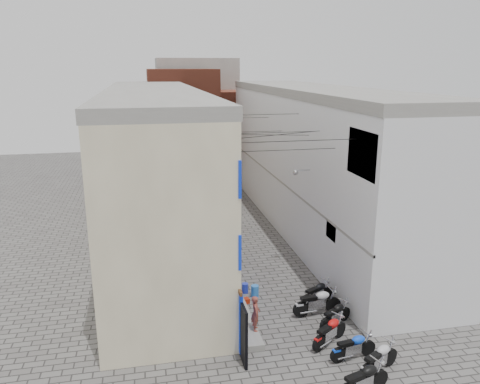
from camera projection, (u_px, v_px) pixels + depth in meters
ground at (306, 346)px, 17.68m from camera, size 90.00×90.00×0.00m
plinth at (206, 232)px, 29.53m from camera, size 0.90×26.00×0.25m
building_left at (156, 166)px, 27.77m from camera, size 5.10×27.00×9.00m
building_right at (314, 159)px, 29.78m from camera, size 5.94×26.00×9.00m
building_far_brick_left at (183, 126)px, 42.45m from camera, size 6.00×6.00×10.00m
building_far_brick_right at (233, 132)px, 45.59m from camera, size 5.00×6.00×8.00m
building_far_concrete at (197, 113)px, 48.39m from camera, size 8.00×5.00×11.00m
far_shopfront at (210, 172)px, 41.19m from camera, size 2.00×0.30×2.40m
overhead_wires at (259, 131)px, 23.05m from camera, size 5.80×13.02×1.32m
motorcycle_a at (364, 379)px, 14.89m from camera, size 2.18×1.25×1.20m
motorcycle_b at (379, 358)px, 15.98m from camera, size 2.09×1.49×1.17m
motorcycle_c at (353, 346)px, 16.76m from camera, size 1.93×0.87×1.08m
motorcycle_d at (330, 330)px, 17.67m from camera, size 2.01×1.59×1.15m
motorcycle_e at (336, 314)px, 18.93m from camera, size 1.90×1.43×1.07m
motorcycle_f at (317, 301)px, 19.75m from camera, size 2.22×0.85×1.26m
motorcycle_g at (317, 292)px, 20.75m from camera, size 1.95×1.34×1.09m
person_a at (256, 313)px, 18.13m from camera, size 0.42×0.57×1.43m
person_b at (226, 249)px, 24.02m from camera, size 0.89×1.02×1.79m
water_jug_near at (255, 291)px, 21.38m from camera, size 0.47×0.47×0.55m
water_jug_far at (245, 288)px, 21.78m from camera, size 0.38×0.38×0.46m
red_crate at (245, 301)px, 20.82m from camera, size 0.43×0.37×0.23m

